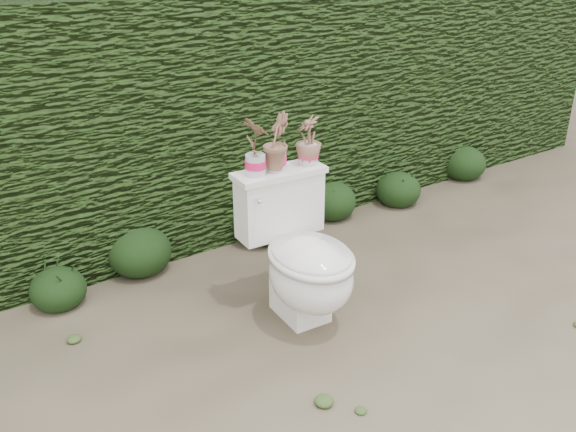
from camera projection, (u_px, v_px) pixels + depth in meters
ground at (300, 334)px, 3.19m from camera, size 60.00×60.00×0.00m
hedge at (162, 117)px, 4.05m from camera, size 8.00×1.00×1.60m
toilet at (303, 259)px, 3.19m from camera, size 0.51×0.70×0.78m
potted_plant_left at (255, 147)px, 3.08m from camera, size 0.13×0.17×0.30m
potted_plant_center at (276, 144)px, 3.13m from camera, size 0.20×0.21×0.29m
potted_plant_right at (309, 142)px, 3.23m from camera, size 0.18×0.18×0.25m
liriope_clump_2 at (57, 285)px, 3.40m from camera, size 0.31×0.31×0.25m
liriope_clump_3 at (139, 247)px, 3.74m from camera, size 0.40×0.40×0.32m
liriope_clump_4 at (262, 216)px, 4.12m from camera, size 0.42×0.42×0.34m
liriope_clump_5 at (331, 197)px, 4.48m from camera, size 0.37×0.37×0.29m
liriope_clump_6 at (398, 186)px, 4.70m from camera, size 0.35×0.35×0.28m
liriope_clump_7 at (464, 160)px, 5.21m from camera, size 0.37×0.37×0.30m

